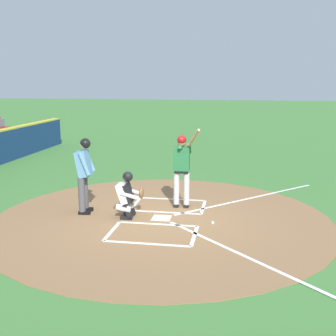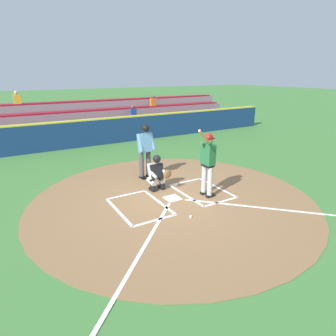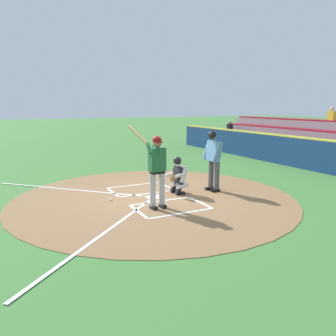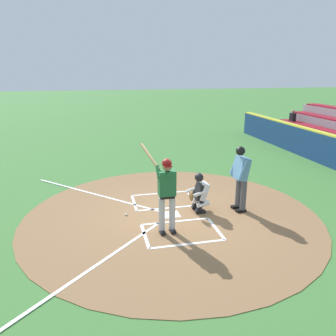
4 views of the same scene
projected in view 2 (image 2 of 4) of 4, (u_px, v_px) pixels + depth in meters
The scene contains 9 objects.
ground_plane at pixel (172, 199), 8.28m from camera, with size 120.00×120.00×0.00m, color #427A38.
dirt_circle at pixel (172, 198), 8.27m from camera, with size 8.00×8.00×0.01m, color olive.
home_plate_and_chalk at pixel (190, 210), 7.55m from camera, with size 7.93×4.91×0.01m.
batter at pixel (208, 160), 8.10m from camera, with size 0.92×0.74×2.13m.
catcher at pixel (157, 172), 8.72m from camera, with size 0.60×0.60×1.13m.
plate_umpire at pixel (145, 148), 9.57m from camera, with size 0.60×0.45×1.86m.
baseball at pixel (191, 217), 7.16m from camera, with size 0.07×0.07×0.07m, color white.
backstop_wall at pixel (93, 132), 14.19m from camera, with size 22.00×0.36×1.31m.
bleacher_stand at pixel (79, 123), 16.38m from camera, with size 20.00×3.40×2.55m.
Camera 2 is at (3.97, 6.45, 3.46)m, focal length 30.68 mm.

